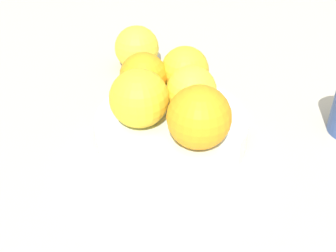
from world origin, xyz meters
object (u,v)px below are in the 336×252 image
at_px(orange_loose_0, 134,48).
at_px(orange_in_bowl_1, 135,98).
at_px(orange_in_bowl_2, 195,117).
at_px(orange_in_bowl_0, 188,91).
at_px(orange_in_bowl_3, 182,70).
at_px(orange_in_bowl_4, 140,76).
at_px(fruit_bowl, 168,129).

bearing_deg(orange_loose_0, orange_in_bowl_1, 95.01).
bearing_deg(orange_in_bowl_2, orange_in_bowl_1, -30.06).
relative_size(orange_in_bowl_0, orange_in_bowl_3, 0.98).
bearing_deg(orange_in_bowl_0, orange_in_bowl_4, -30.88).
bearing_deg(orange_in_bowl_2, orange_loose_0, -70.94).
xyz_separation_m(fruit_bowl, orange_in_bowl_1, (0.04, 0.01, 0.05)).
relative_size(orange_in_bowl_2, orange_in_bowl_4, 1.17).
xyz_separation_m(fruit_bowl, orange_in_bowl_4, (0.04, -0.05, 0.05)).
xyz_separation_m(fruit_bowl, orange_loose_0, (0.06, -0.19, 0.02)).
height_order(fruit_bowl, orange_in_bowl_3, orange_in_bowl_3).
distance_m(orange_in_bowl_2, orange_in_bowl_4, 0.12).
bearing_deg(fruit_bowl, orange_in_bowl_2, 119.17).
bearing_deg(orange_loose_0, fruit_bowl, 106.03).
distance_m(orange_in_bowl_0, orange_in_bowl_2, 0.06).
height_order(orange_in_bowl_2, orange_loose_0, orange_in_bowl_2).
relative_size(orange_in_bowl_3, orange_in_bowl_4, 1.03).
bearing_deg(fruit_bowl, orange_in_bowl_3, -105.79).
bearing_deg(orange_in_bowl_2, fruit_bowl, -60.83).
height_order(fruit_bowl, orange_loose_0, orange_loose_0).
distance_m(orange_in_bowl_0, orange_loose_0, 0.20).
height_order(orange_in_bowl_3, orange_in_bowl_4, orange_in_bowl_3).
relative_size(orange_in_bowl_0, orange_in_bowl_4, 1.01).
bearing_deg(orange_in_bowl_1, orange_in_bowl_3, -126.05).
bearing_deg(orange_in_bowl_3, orange_in_bowl_1, 53.95).
bearing_deg(orange_in_bowl_2, orange_in_bowl_4, -56.45).
distance_m(orange_in_bowl_1, orange_in_bowl_3, 0.09).
bearing_deg(fruit_bowl, orange_in_bowl_4, -51.87).
xyz_separation_m(orange_in_bowl_2, orange_in_bowl_3, (0.01, -0.11, -0.00)).
xyz_separation_m(orange_in_bowl_1, orange_in_bowl_4, (-0.00, -0.06, -0.00)).
distance_m(orange_in_bowl_2, orange_loose_0, 0.26).
height_order(orange_in_bowl_0, orange_in_bowl_2, orange_in_bowl_2).
distance_m(fruit_bowl, orange_in_bowl_1, 0.07).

